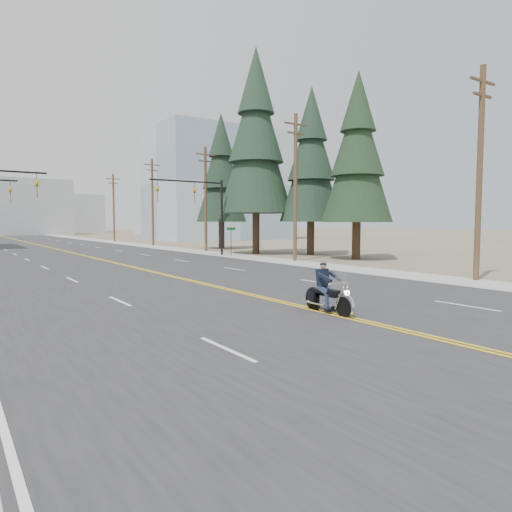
{
  "coord_description": "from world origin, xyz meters",
  "views": [
    {
      "loc": [
        -10.37,
        -5.14,
        3.0
      ],
      "look_at": [
        0.51,
        10.87,
        1.6
      ],
      "focal_mm": 32.0,
      "sensor_mm": 36.0,
      "label": 1
    }
  ],
  "objects": [
    {
      "name": "ground_plane",
      "position": [
        0.0,
        0.0,
        0.0
      ],
      "size": [
        400.0,
        400.0,
        0.0
      ],
      "primitive_type": "plane",
      "color": "#776D56",
      "rests_on": "ground"
    },
    {
      "name": "road",
      "position": [
        0.0,
        70.0,
        0.01
      ],
      "size": [
        20.0,
        200.0,
        0.01
      ],
      "primitive_type": "cube",
      "color": "#303033",
      "rests_on": "ground"
    },
    {
      "name": "sidewalk_right",
      "position": [
        11.5,
        70.0,
        0.01
      ],
      "size": [
        3.0,
        200.0,
        0.01
      ],
      "primitive_type": "cube",
      "color": "#A5A5A0",
      "rests_on": "ground"
    },
    {
      "name": "traffic_mast_right",
      "position": [
        8.98,
        32.0,
        4.94
      ],
      "size": [
        7.1,
        0.26,
        7.0
      ],
      "color": "black",
      "rests_on": "ground"
    },
    {
      "name": "street_sign",
      "position": [
        10.8,
        30.0,
        1.8
      ],
      "size": [
        0.9,
        0.06,
        2.62
      ],
      "color": "black",
      "rests_on": "ground"
    },
    {
      "name": "utility_pole_a",
      "position": [
        12.5,
        8.0,
        5.73
      ],
      "size": [
        2.2,
        0.3,
        11.0
      ],
      "color": "brown",
      "rests_on": "ground"
    },
    {
      "name": "utility_pole_b",
      "position": [
        12.5,
        23.0,
        5.98
      ],
      "size": [
        2.2,
        0.3,
        11.5
      ],
      "color": "brown",
      "rests_on": "ground"
    },
    {
      "name": "utility_pole_c",
      "position": [
        12.5,
        38.0,
        5.73
      ],
      "size": [
        2.2,
        0.3,
        11.0
      ],
      "color": "brown",
      "rests_on": "ground"
    },
    {
      "name": "utility_pole_d",
      "position": [
        12.5,
        53.0,
        5.98
      ],
      "size": [
        2.2,
        0.3,
        11.5
      ],
      "color": "brown",
      "rests_on": "ground"
    },
    {
      "name": "utility_pole_e",
      "position": [
        12.5,
        70.0,
        5.73
      ],
      "size": [
        2.2,
        0.3,
        11.0
      ],
      "color": "brown",
      "rests_on": "ground"
    },
    {
      "name": "glass_building",
      "position": [
        32.0,
        70.0,
        10.0
      ],
      "size": [
        24.0,
        16.0,
        20.0
      ],
      "primitive_type": "cube",
      "color": "#9EB5CC",
      "rests_on": "ground"
    },
    {
      "name": "haze_bldg_b",
      "position": [
        8.0,
        125.0,
        7.0
      ],
      "size": [
        18.0,
        14.0,
        14.0
      ],
      "primitive_type": "cube",
      "color": "#ADB2B7",
      "rests_on": "ground"
    },
    {
      "name": "haze_bldg_c",
      "position": [
        40.0,
        110.0,
        9.0
      ],
      "size": [
        16.0,
        12.0,
        18.0
      ],
      "primitive_type": "cube",
      "color": "#B7BCC6",
      "rests_on": "ground"
    },
    {
      "name": "haze_bldg_e",
      "position": [
        25.0,
        150.0,
        6.0
      ],
      "size": [
        14.0,
        14.0,
        12.0
      ],
      "primitive_type": "cube",
      "color": "#B7BCC6",
      "rests_on": "ground"
    },
    {
      "name": "motorcyclist",
      "position": [
        0.01,
        5.87,
        0.84
      ],
      "size": [
        1.02,
        2.2,
        1.69
      ],
      "primitive_type": null,
      "rotation": [
        0.0,
        0.0,
        3.1
      ],
      "color": "black",
      "rests_on": "ground"
    },
    {
      "name": "conifer_near",
      "position": [
        17.79,
        21.47,
        8.85
      ],
      "size": [
        5.82,
        5.82,
        15.41
      ],
      "rotation": [
        0.0,
        0.0,
        -0.08
      ],
      "color": "#382619",
      "rests_on": "ground"
    },
    {
      "name": "conifer_mid",
      "position": [
        18.27,
        27.76,
        9.04
      ],
      "size": [
        5.91,
        5.91,
        15.75
      ],
      "rotation": [
        0.0,
        0.0,
        -0.34
      ],
      "color": "#382619",
      "rests_on": "ground"
    },
    {
      "name": "conifer_tall",
      "position": [
        14.84,
        31.96,
        11.44
      ],
      "size": [
        7.17,
        7.17,
        19.92
      ],
      "rotation": [
        0.0,
        0.0,
        -0.01
      ],
      "color": "#382619",
      "rests_on": "ground"
    },
    {
      "name": "conifer_far",
      "position": [
        16.62,
        41.84,
        9.08
      ],
      "size": [
        5.91,
        5.91,
        15.82
      ],
      "rotation": [
        0.0,
        0.0,
        -0.3
      ],
      "color": "#382619",
      "rests_on": "ground"
    }
  ]
}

